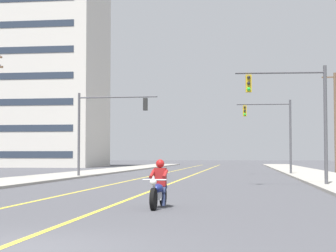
{
  "coord_description": "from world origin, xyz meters",
  "views": [
    {
      "loc": [
        3.9,
        -9.45,
        1.56
      ],
      "look_at": [
        0.55,
        16.5,
        2.92
      ],
      "focal_mm": 62.05,
      "sensor_mm": 36.0,
      "label": 1
    }
  ],
  "objects_px": {
    "motorcycle_with_rider": "(159,188)",
    "traffic_signal_near_left": "(102,120)",
    "traffic_signal_near_right": "(299,107)",
    "apartment_building_far_left_block": "(29,70)",
    "utility_pole_right_far": "(336,120)",
    "traffic_signal_mid_right": "(275,126)"
  },
  "relations": [
    {
      "from": "motorcycle_with_rider",
      "to": "traffic_signal_near_left",
      "type": "height_order",
      "value": "traffic_signal_near_left"
    },
    {
      "from": "traffic_signal_near_right",
      "to": "motorcycle_with_rider",
      "type": "bearing_deg",
      "value": -112.85
    },
    {
      "from": "apartment_building_far_left_block",
      "to": "traffic_signal_near_left",
      "type": "bearing_deg",
      "value": -62.5
    },
    {
      "from": "motorcycle_with_rider",
      "to": "traffic_signal_near_right",
      "type": "bearing_deg",
      "value": 67.15
    },
    {
      "from": "traffic_signal_near_left",
      "to": "utility_pole_right_far",
      "type": "relative_size",
      "value": 0.68
    },
    {
      "from": "motorcycle_with_rider",
      "to": "utility_pole_right_far",
      "type": "distance_m",
      "value": 38.17
    },
    {
      "from": "traffic_signal_near_right",
      "to": "apartment_building_far_left_block",
      "type": "height_order",
      "value": "apartment_building_far_left_block"
    },
    {
      "from": "traffic_signal_mid_right",
      "to": "traffic_signal_near_right",
      "type": "bearing_deg",
      "value": -89.23
    },
    {
      "from": "motorcycle_with_rider",
      "to": "traffic_signal_mid_right",
      "type": "height_order",
      "value": "traffic_signal_mid_right"
    },
    {
      "from": "utility_pole_right_far",
      "to": "traffic_signal_near_right",
      "type": "bearing_deg",
      "value": -103.03
    },
    {
      "from": "traffic_signal_mid_right",
      "to": "motorcycle_with_rider",
      "type": "bearing_deg",
      "value": -99.43
    },
    {
      "from": "motorcycle_with_rider",
      "to": "apartment_building_far_left_block",
      "type": "height_order",
      "value": "apartment_building_far_left_block"
    },
    {
      "from": "traffic_signal_near_left",
      "to": "apartment_building_far_left_block",
      "type": "distance_m",
      "value": 46.73
    },
    {
      "from": "traffic_signal_near_right",
      "to": "traffic_signal_near_left",
      "type": "height_order",
      "value": "same"
    },
    {
      "from": "traffic_signal_mid_right",
      "to": "apartment_building_far_left_block",
      "type": "bearing_deg",
      "value": 135.5
    },
    {
      "from": "utility_pole_right_far",
      "to": "apartment_building_far_left_block",
      "type": "xyz_separation_m",
      "value": [
        -39.58,
        28.01,
        9.55
      ]
    },
    {
      "from": "traffic_signal_mid_right",
      "to": "utility_pole_right_far",
      "type": "height_order",
      "value": "utility_pole_right_far"
    },
    {
      "from": "traffic_signal_near_right",
      "to": "traffic_signal_near_left",
      "type": "bearing_deg",
      "value": 139.73
    },
    {
      "from": "traffic_signal_mid_right",
      "to": "apartment_building_far_left_block",
      "type": "xyz_separation_m",
      "value": [
        -33.89,
        33.31,
        10.26
      ]
    },
    {
      "from": "motorcycle_with_rider",
      "to": "traffic_signal_near_right",
      "type": "height_order",
      "value": "traffic_signal_near_right"
    },
    {
      "from": "motorcycle_with_rider",
      "to": "utility_pole_right_far",
      "type": "height_order",
      "value": "utility_pole_right_far"
    },
    {
      "from": "motorcycle_with_rider",
      "to": "traffic_signal_mid_right",
      "type": "xyz_separation_m",
      "value": [
        5.16,
        31.05,
        3.49
      ]
    }
  ]
}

